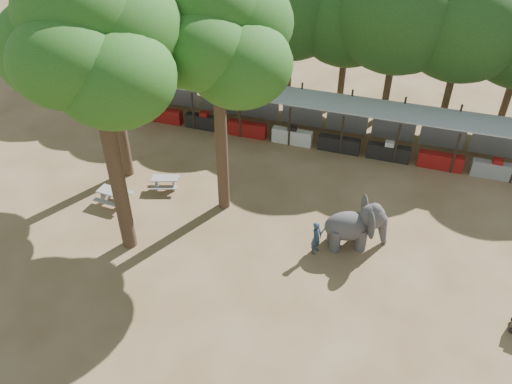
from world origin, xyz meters
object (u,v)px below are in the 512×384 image
(elephant, at_px, (356,225))
(picnic_table_far, at_px, (165,181))
(yard_tree_left, at_px, (100,20))
(picnic_table_near, at_px, (114,195))
(handler, at_px, (316,238))
(yard_tree_center, at_px, (90,43))
(yard_tree_back, at_px, (215,34))

(elephant, bearing_deg, picnic_table_far, 151.86)
(elephant, bearing_deg, yard_tree_left, 149.77)
(elephant, xyz_separation_m, picnic_table_near, (-11.84, -0.74, -0.63))
(yard_tree_left, distance_m, handler, 13.74)
(handler, bearing_deg, yard_tree_center, 121.66)
(handler, relative_size, picnic_table_far, 0.98)
(yard_tree_back, bearing_deg, elephant, -8.51)
(yard_tree_center, bearing_deg, yard_tree_left, 120.96)
(yard_tree_back, relative_size, picnic_table_far, 6.82)
(yard_tree_center, height_order, picnic_table_near, yard_tree_center)
(yard_tree_left, height_order, yard_tree_center, yard_tree_center)
(picnic_table_near, relative_size, picnic_table_far, 0.97)
(yard_tree_left, distance_m, picnic_table_far, 8.26)
(picnic_table_far, bearing_deg, picnic_table_near, -152.33)
(yard_tree_center, height_order, picnic_table_far, yard_tree_center)
(elephant, relative_size, picnic_table_far, 1.82)
(yard_tree_left, bearing_deg, picnic_table_far, -16.38)
(yard_tree_back, xyz_separation_m, elephant, (6.71, -1.00, -7.41))
(yard_tree_back, distance_m, picnic_table_near, 9.70)
(handler, height_order, picnic_table_near, handler)
(yard_tree_left, height_order, handler, yard_tree_left)
(elephant, distance_m, picnic_table_near, 11.88)
(yard_tree_left, relative_size, yard_tree_center, 0.92)
(yard_tree_center, xyz_separation_m, handler, (8.19, 1.97, -8.39))
(elephant, relative_size, handler, 1.86)
(yard_tree_center, relative_size, picnic_table_far, 7.23)
(yard_tree_center, height_order, handler, yard_tree_center)
(yard_tree_center, xyz_separation_m, yard_tree_back, (3.00, 4.00, -0.67))
(handler, xyz_separation_m, picnic_table_near, (-10.32, 0.28, -0.32))
(elephant, bearing_deg, yard_tree_back, 150.22)
(elephant, relative_size, picnic_table_near, 1.89)
(yard_tree_center, distance_m, picnic_table_far, 9.73)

